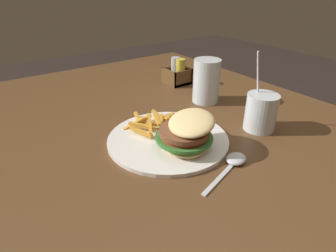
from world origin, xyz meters
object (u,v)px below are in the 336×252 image
at_px(meal_plate_near, 177,135).
at_px(beer_glass, 206,82).
at_px(juice_glass, 261,114).
at_px(spoon, 235,160).
at_px(condiment_caddy, 177,74).

relative_size(meal_plate_near, beer_glass, 2.19).
bearing_deg(juice_glass, spoon, -66.92).
distance_m(spoon, condiment_caddy, 0.57).
bearing_deg(juice_glass, beer_glass, 177.11).
bearing_deg(condiment_caddy, meal_plate_near, -37.20).
xyz_separation_m(meal_plate_near, spoon, (0.14, 0.06, -0.02)).
height_order(beer_glass, spoon, beer_glass).
xyz_separation_m(meal_plate_near, condiment_caddy, (-0.38, 0.29, 0.01)).
distance_m(meal_plate_near, spoon, 0.16).
xyz_separation_m(meal_plate_near, beer_glass, (-0.17, 0.25, 0.04)).
xyz_separation_m(juice_glass, spoon, (0.08, -0.18, -0.04)).
height_order(beer_glass, condiment_caddy, beer_glass).
bearing_deg(meal_plate_near, beer_glass, 124.35).
height_order(juice_glass, condiment_caddy, juice_glass).
bearing_deg(spoon, condiment_caddy, 49.11).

